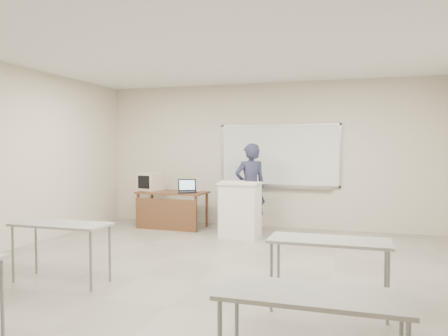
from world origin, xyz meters
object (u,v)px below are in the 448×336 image
(instructor_desk, at_px, (170,202))
(presenter, at_px, (250,187))
(keyboard, at_px, (232,181))
(podium, at_px, (240,210))
(crt_monitor, at_px, (151,181))
(laptop, at_px, (188,190))
(mouse, at_px, (198,191))
(whiteboard, at_px, (279,156))

(instructor_desk, height_order, presenter, presenter)
(instructor_desk, relative_size, keyboard, 3.08)
(instructor_desk, bearing_deg, keyboard, -15.13)
(podium, relative_size, presenter, 0.59)
(crt_monitor, distance_m, laptop, 0.99)
(mouse, height_order, keyboard, keyboard)
(laptop, relative_size, keyboard, 0.79)
(presenter, bearing_deg, keyboard, 41.44)
(whiteboard, relative_size, keyboard, 5.42)
(instructor_desk, relative_size, presenter, 0.81)
(instructor_desk, xyz_separation_m, podium, (1.60, -0.46, -0.03))
(crt_monitor, relative_size, presenter, 0.27)
(whiteboard, height_order, keyboard, whiteboard)
(whiteboard, bearing_deg, mouse, -158.27)
(whiteboard, distance_m, presenter, 0.95)
(mouse, height_order, presenter, presenter)
(presenter, bearing_deg, laptop, -23.40)
(crt_monitor, height_order, mouse, crt_monitor)
(mouse, relative_size, presenter, 0.06)
(crt_monitor, distance_m, keyboard, 2.12)
(presenter, bearing_deg, instructor_desk, -26.35)
(podium, relative_size, crt_monitor, 2.20)
(laptop, height_order, keyboard, keyboard)
(instructor_desk, bearing_deg, presenter, 10.05)
(whiteboard, relative_size, podium, 2.43)
(podium, xyz_separation_m, laptop, (-1.20, 0.45, 0.30))
(podium, height_order, presenter, presenter)
(podium, distance_m, crt_monitor, 2.30)
(mouse, distance_m, presenter, 1.08)
(instructor_desk, height_order, laptop, laptop)
(mouse, bearing_deg, presenter, -12.29)
(mouse, bearing_deg, laptop, -146.53)
(crt_monitor, distance_m, presenter, 2.18)
(laptop, relative_size, presenter, 0.21)
(whiteboard, bearing_deg, laptop, -155.08)
(whiteboard, xyz_separation_m, keyboard, (-0.65, -1.24, -0.45))
(crt_monitor, height_order, laptop, crt_monitor)
(whiteboard, distance_m, mouse, 1.81)
(laptop, bearing_deg, mouse, 24.74)
(whiteboard, relative_size, laptop, 6.83)
(podium, height_order, keyboard, keyboard)
(laptop, bearing_deg, podium, -44.70)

